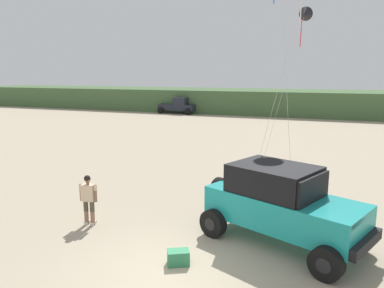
{
  "coord_description": "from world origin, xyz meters",
  "views": [
    {
      "loc": [
        3.66,
        -7.62,
        4.85
      ],
      "look_at": [
        -0.49,
        3.21,
        2.62
      ],
      "focal_mm": 34.59,
      "sensor_mm": 36.0,
      "label": 1
    }
  ],
  "objects_px": {
    "person_watching": "(88,197)",
    "cooler_box": "(178,257)",
    "kite_blue_swept": "(304,15)",
    "jeep": "(282,203)",
    "distant_pickup": "(179,106)"
  },
  "relations": [
    {
      "from": "jeep",
      "to": "kite_blue_swept",
      "type": "relative_size",
      "value": 0.57
    },
    {
      "from": "distant_pickup",
      "to": "kite_blue_swept",
      "type": "height_order",
      "value": "kite_blue_swept"
    },
    {
      "from": "cooler_box",
      "to": "distant_pickup",
      "type": "bearing_deg",
      "value": 84.72
    },
    {
      "from": "person_watching",
      "to": "kite_blue_swept",
      "type": "xyz_separation_m",
      "value": [
        5.2,
        14.29,
        7.29
      ]
    },
    {
      "from": "distant_pickup",
      "to": "kite_blue_swept",
      "type": "xyz_separation_m",
      "value": [
        15.69,
        -17.95,
        7.29
      ]
    },
    {
      "from": "cooler_box",
      "to": "kite_blue_swept",
      "type": "relative_size",
      "value": 0.06
    },
    {
      "from": "jeep",
      "to": "cooler_box",
      "type": "bearing_deg",
      "value": -135.59
    },
    {
      "from": "jeep",
      "to": "person_watching",
      "type": "relative_size",
      "value": 3.0
    },
    {
      "from": "kite_blue_swept",
      "to": "cooler_box",
      "type": "bearing_deg",
      "value": -95.52
    },
    {
      "from": "person_watching",
      "to": "kite_blue_swept",
      "type": "bearing_deg",
      "value": 70.02
    },
    {
      "from": "distant_pickup",
      "to": "cooler_box",
      "type": "bearing_deg",
      "value": -67.1
    },
    {
      "from": "cooler_box",
      "to": "jeep",
      "type": "bearing_deg",
      "value": 16.23
    },
    {
      "from": "person_watching",
      "to": "cooler_box",
      "type": "relative_size",
      "value": 2.98
    },
    {
      "from": "kite_blue_swept",
      "to": "jeep",
      "type": "bearing_deg",
      "value": -86.74
    },
    {
      "from": "jeep",
      "to": "cooler_box",
      "type": "relative_size",
      "value": 8.93
    }
  ]
}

